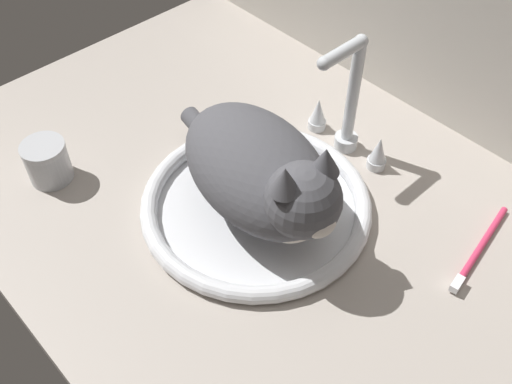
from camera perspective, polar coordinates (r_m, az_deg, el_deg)
The scene contains 7 objects.
countertop at distance 95.03cm, azimuth -0.80°, elevation -0.94°, with size 106.85×74.65×3.00cm, color #ADA399.
backsplash_wall at distance 108.62cm, azimuth 14.82°, elevation 15.04°, with size 106.85×2.40×33.68cm, color beige.
sink_basin at distance 91.10cm, azimuth -0.00°, elevation -1.20°, with size 35.83×35.83×2.65cm.
faucet at distance 97.07cm, azimuth 8.90°, elevation 7.90°, with size 16.66×11.08×22.13cm.
cat at distance 83.58cm, azimuth 0.82°, elevation 1.71°, with size 38.00×22.30×17.69cm.
metal_jar at distance 99.99cm, azimuth -19.59°, elevation 2.80°, with size 7.07×7.07×7.02cm.
toothbrush at distance 92.20cm, azimuth 20.79°, elevation -5.29°, with size 4.25×19.01×1.70cm.
Camera 1 is at (46.87, -41.96, 72.73)cm, focal length 41.23 mm.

